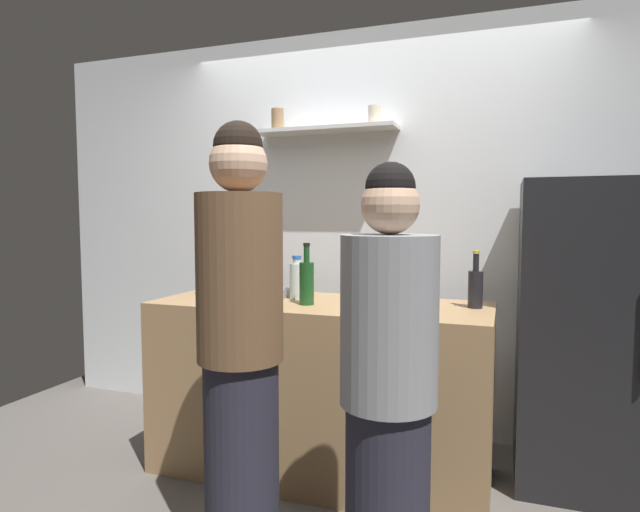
{
  "coord_description": "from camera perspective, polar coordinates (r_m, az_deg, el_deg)",
  "views": [
    {
      "loc": [
        0.84,
        -2.11,
        1.4
      ],
      "look_at": [
        -0.1,
        0.51,
        1.19
      ],
      "focal_mm": 29.29,
      "sensor_mm": 36.0,
      "label": 1
    }
  ],
  "objects": [
    {
      "name": "person_brown_jacket",
      "position": [
        2.12,
        -8.68,
        -9.82
      ],
      "size": [
        0.34,
        0.34,
        1.77
      ],
      "rotation": [
        0.0,
        0.0,
        1.09
      ],
      "color": "#262633",
      "rests_on": "ground"
    },
    {
      "name": "wine_bottle_green_glass",
      "position": [
        2.73,
        -1.47,
        -2.78
      ],
      "size": [
        0.08,
        0.08,
        0.32
      ],
      "color": "#19471E",
      "rests_on": "counter"
    },
    {
      "name": "utensil_holder",
      "position": [
        2.49,
        5.55,
        -4.92
      ],
      "size": [
        0.09,
        0.09,
        0.22
      ],
      "color": "#B2B2B7",
      "rests_on": "counter"
    },
    {
      "name": "refrigerator",
      "position": [
        3.05,
        27.23,
        -7.65
      ],
      "size": [
        0.68,
        0.64,
        1.58
      ],
      "color": "black",
      "rests_on": "ground"
    },
    {
      "name": "baking_pan",
      "position": [
        2.99,
        -7.06,
        -4.06
      ],
      "size": [
        0.34,
        0.24,
        0.05
      ],
      "primitive_type": "cube",
      "color": "gray",
      "rests_on": "counter"
    },
    {
      "name": "water_bottle_plastic",
      "position": [
        2.92,
        -2.53,
        -2.6
      ],
      "size": [
        0.08,
        0.08,
        0.24
      ],
      "color": "silver",
      "rests_on": "counter"
    },
    {
      "name": "person_grey_hoodie",
      "position": [
        1.9,
        7.47,
        -14.8
      ],
      "size": [
        0.34,
        0.34,
        1.58
      ],
      "rotation": [
        0.0,
        0.0,
        6.01
      ],
      "color": "#262633",
      "rests_on": "ground"
    },
    {
      "name": "back_wall_assembly",
      "position": [
        3.46,
        5.62,
        2.73
      ],
      "size": [
        4.8,
        0.32,
        2.6
      ],
      "color": "white",
      "rests_on": "ground"
    },
    {
      "name": "wine_bottle_dark_glass",
      "position": [
        2.74,
        16.62,
        -3.27
      ],
      "size": [
        0.07,
        0.07,
        0.29
      ],
      "color": "black",
      "rests_on": "counter"
    },
    {
      "name": "counter",
      "position": [
        2.93,
        0.0,
        -14.18
      ],
      "size": [
        1.79,
        0.69,
        0.94
      ],
      "primitive_type": "cube",
      "color": "#9E7A51",
      "rests_on": "ground"
    },
    {
      "name": "wine_bottle_amber_glass",
      "position": [
        3.12,
        -12.28,
        -2.04
      ],
      "size": [
        0.08,
        0.08,
        0.31
      ],
      "color": "#472814",
      "rests_on": "counter"
    },
    {
      "name": "wine_bottle_pale_glass",
      "position": [
        2.89,
        7.03,
        -2.27
      ],
      "size": [
        0.07,
        0.07,
        0.34
      ],
      "color": "#B2BFB2",
      "rests_on": "counter"
    }
  ]
}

